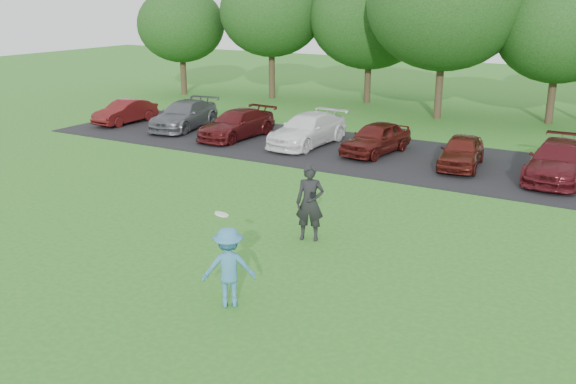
% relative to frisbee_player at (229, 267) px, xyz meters
% --- Properties ---
extents(ground, '(100.00, 100.00, 0.00)m').
position_rel_frisbee_player_xyz_m(ground, '(-0.71, 0.01, -0.82)').
color(ground, '#287220').
rests_on(ground, ground).
extents(parking_lot, '(32.00, 6.50, 0.03)m').
position_rel_frisbee_player_xyz_m(parking_lot, '(-0.71, 13.01, -0.80)').
color(parking_lot, black).
rests_on(parking_lot, ground).
extents(frisbee_player, '(1.20, 1.11, 1.92)m').
position_rel_frisbee_player_xyz_m(frisbee_player, '(0.00, 0.00, 0.00)').
color(frisbee_player, teal).
rests_on(frisbee_player, ground).
extents(camera_bystander, '(0.81, 0.66, 1.93)m').
position_rel_frisbee_player_xyz_m(camera_bystander, '(-0.34, 3.94, 0.15)').
color(camera_bystander, black).
rests_on(camera_bystander, ground).
extents(parked_cars, '(30.57, 4.83, 1.24)m').
position_rel_frisbee_player_xyz_m(parked_cars, '(-0.16, 13.04, -0.19)').
color(parked_cars, '#511211').
rests_on(parked_cars, parking_lot).
extents(tree_row, '(42.39, 9.85, 8.64)m').
position_rel_frisbee_player_xyz_m(tree_row, '(0.80, 22.77, 4.09)').
color(tree_row, '#38281C').
rests_on(tree_row, ground).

